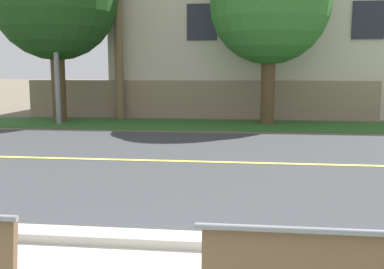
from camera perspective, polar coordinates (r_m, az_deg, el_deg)
ground_plane at (r=10.13m, az=2.32°, el=-1.85°), size 140.00×140.00×0.00m
curb_edge at (r=4.69m, az=-3.02°, el=-13.54°), size 44.00×0.30×0.11m
street_asphalt at (r=8.66m, az=1.57°, el=-3.59°), size 52.00×8.00×0.01m
road_centre_line at (r=8.66m, az=1.58°, el=-3.56°), size 48.00×0.14×0.01m
far_verge_grass at (r=14.37m, az=3.61°, el=1.23°), size 48.00×2.80×0.02m
garden_wall at (r=16.40m, az=0.76°, el=4.57°), size 13.00×0.36×1.40m
house_across_street at (r=19.60m, az=10.95°, el=13.35°), size 13.95×6.91×6.98m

